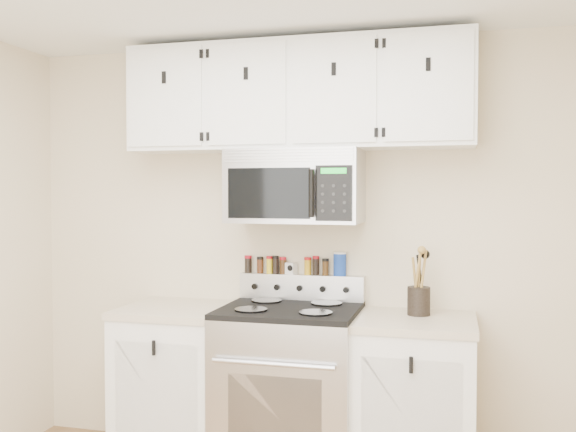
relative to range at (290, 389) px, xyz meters
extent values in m
cube|color=beige|center=(0.00, 0.32, 0.76)|extent=(3.50, 0.01, 2.50)
cube|color=#B7B7BA|center=(0.00, 0.00, -0.03)|extent=(0.76, 0.65, 0.92)
cube|color=black|center=(0.00, -0.32, -0.04)|extent=(0.50, 0.02, 0.40)
cube|color=black|center=(0.00, 0.00, 0.45)|extent=(0.76, 0.65, 0.03)
cube|color=#B7B7BA|center=(0.00, 0.28, 0.54)|extent=(0.76, 0.08, 0.15)
cylinder|color=black|center=(-0.18, -0.15, 0.47)|extent=(0.18, 0.18, 0.01)
cylinder|color=black|center=(0.18, -0.15, 0.47)|extent=(0.18, 0.18, 0.01)
cylinder|color=black|center=(-0.18, 0.15, 0.47)|extent=(0.18, 0.18, 0.01)
cylinder|color=black|center=(0.18, 0.15, 0.47)|extent=(0.18, 0.18, 0.01)
cube|color=white|center=(-0.69, 0.02, -0.05)|extent=(0.62, 0.60, 0.88)
cube|color=tan|center=(-0.69, 0.02, 0.41)|extent=(0.64, 0.62, 0.04)
cube|color=white|center=(0.69, 0.02, -0.05)|extent=(0.62, 0.60, 0.88)
cube|color=tan|center=(0.69, 0.02, 0.41)|extent=(0.64, 0.62, 0.04)
cube|color=#9E9EA3|center=(0.00, 0.13, 1.14)|extent=(0.76, 0.38, 0.42)
cube|color=#B7B7BA|center=(0.00, -0.06, 1.31)|extent=(0.73, 0.01, 0.08)
cube|color=black|center=(-0.10, -0.07, 1.10)|extent=(0.47, 0.01, 0.28)
cube|color=black|center=(0.26, -0.07, 1.10)|extent=(0.20, 0.01, 0.30)
cylinder|color=black|center=(0.15, -0.10, 1.10)|extent=(0.03, 0.03, 0.26)
cube|color=white|center=(0.00, 0.16, 1.66)|extent=(2.00, 0.33, 0.62)
cube|color=white|center=(-0.75, -0.01, 1.66)|extent=(0.46, 0.01, 0.57)
cube|color=black|center=(-0.75, -0.02, 1.77)|extent=(0.02, 0.01, 0.07)
cube|color=white|center=(-0.25, -0.01, 1.66)|extent=(0.46, 0.01, 0.57)
cube|color=black|center=(-0.25, -0.02, 1.77)|extent=(0.03, 0.01, 0.07)
cube|color=white|center=(0.25, -0.01, 1.66)|extent=(0.46, 0.01, 0.57)
cube|color=black|center=(0.25, -0.02, 1.77)|extent=(0.03, 0.01, 0.07)
cube|color=white|center=(0.75, -0.01, 1.66)|extent=(0.46, 0.01, 0.57)
cube|color=black|center=(0.75, -0.02, 1.77)|extent=(0.02, 0.01, 0.07)
cylinder|color=black|center=(0.70, 0.11, 0.51)|extent=(0.12, 0.12, 0.16)
cylinder|color=olive|center=(0.70, 0.11, 0.63)|extent=(0.01, 0.01, 0.29)
cylinder|color=olive|center=(0.72, 0.10, 0.64)|extent=(0.01, 0.01, 0.31)
cylinder|color=olive|center=(0.68, 0.12, 0.62)|extent=(0.01, 0.01, 0.27)
cylinder|color=black|center=(0.71, 0.13, 0.62)|extent=(0.01, 0.01, 0.28)
cylinder|color=olive|center=(0.69, 0.09, 0.64)|extent=(0.01, 0.01, 0.30)
cube|color=silver|center=(-0.06, 0.28, 0.65)|extent=(0.07, 0.07, 0.07)
cylinder|color=#163A9C|center=(0.23, 0.28, 0.68)|extent=(0.08, 0.08, 0.13)
cylinder|color=white|center=(0.23, 0.28, 0.75)|extent=(0.08, 0.08, 0.01)
cylinder|color=black|center=(-0.34, 0.28, 0.66)|extent=(0.04, 0.04, 0.09)
cylinder|color=#A30C1A|center=(-0.34, 0.28, 0.71)|extent=(0.05, 0.05, 0.02)
cylinder|color=#462311|center=(-0.26, 0.28, 0.66)|extent=(0.04, 0.04, 0.08)
cylinder|color=black|center=(-0.26, 0.28, 0.71)|extent=(0.04, 0.04, 0.02)
cylinder|color=yellow|center=(-0.20, 0.28, 0.66)|extent=(0.04, 0.04, 0.09)
cylinder|color=#A30C15|center=(-0.20, 0.28, 0.71)|extent=(0.04, 0.04, 0.02)
cylinder|color=black|center=(-0.16, 0.28, 0.66)|extent=(0.04, 0.04, 0.09)
cylinder|color=black|center=(-0.16, 0.28, 0.71)|extent=(0.04, 0.04, 0.02)
cylinder|color=#3B230E|center=(-0.12, 0.28, 0.66)|extent=(0.04, 0.04, 0.09)
cylinder|color=#AD0D1B|center=(-0.12, 0.28, 0.71)|extent=(0.04, 0.04, 0.02)
cylinder|color=#C08F16|center=(0.04, 0.28, 0.66)|extent=(0.04, 0.04, 0.09)
cylinder|color=#A20C10|center=(0.04, 0.28, 0.71)|extent=(0.04, 0.04, 0.02)
cylinder|color=black|center=(0.09, 0.28, 0.66)|extent=(0.04, 0.04, 0.10)
cylinder|color=maroon|center=(0.09, 0.28, 0.72)|extent=(0.04, 0.04, 0.02)
cylinder|color=#432910|center=(0.15, 0.28, 0.66)|extent=(0.04, 0.04, 0.08)
cylinder|color=black|center=(0.15, 0.28, 0.71)|extent=(0.04, 0.04, 0.02)
cylinder|color=gold|center=(0.23, 0.28, 0.66)|extent=(0.04, 0.04, 0.09)
cylinder|color=black|center=(0.23, 0.28, 0.71)|extent=(0.04, 0.04, 0.02)
camera|label=1|loc=(0.89, -3.46, 1.10)|focal=40.00mm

